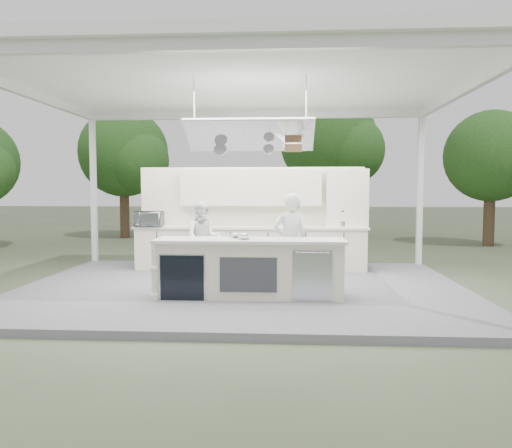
# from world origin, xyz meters

# --- Properties ---
(ground) EXTENTS (90.00, 90.00, 0.00)m
(ground) POSITION_xyz_m (0.00, 0.00, 0.00)
(ground) COLOR #49553A
(ground) RESTS_ON ground
(stage_deck) EXTENTS (8.00, 6.00, 0.12)m
(stage_deck) POSITION_xyz_m (0.00, 0.00, 0.06)
(stage_deck) COLOR slate
(stage_deck) RESTS_ON ground
(tent) EXTENTS (8.20, 6.20, 3.86)m
(tent) POSITION_xyz_m (0.00, -0.01, 3.71)
(tent) COLOR white
(tent) RESTS_ON ground
(demo_island) EXTENTS (3.10, 0.79, 0.95)m
(demo_island) POSITION_xyz_m (0.18, -0.91, 0.60)
(demo_island) COLOR silver
(demo_island) RESTS_ON stage_deck
(back_counter) EXTENTS (5.08, 0.72, 0.95)m
(back_counter) POSITION_xyz_m (0.00, 1.90, 0.60)
(back_counter) COLOR silver
(back_counter) RESTS_ON stage_deck
(back_wall_unit) EXTENTS (5.05, 0.48, 2.25)m
(back_wall_unit) POSITION_xyz_m (0.44, 2.11, 1.57)
(back_wall_unit) COLOR silver
(back_wall_unit) RESTS_ON stage_deck
(tree_cluster) EXTENTS (19.55, 9.40, 5.85)m
(tree_cluster) POSITION_xyz_m (-0.16, 9.77, 3.29)
(tree_cluster) COLOR #4B3925
(tree_cluster) RESTS_ON ground
(head_chef) EXTENTS (0.70, 0.55, 1.69)m
(head_chef) POSITION_xyz_m (0.87, -0.22, 0.97)
(head_chef) COLOR white
(head_chef) RESTS_ON stage_deck
(sous_chef) EXTENTS (0.82, 0.68, 1.52)m
(sous_chef) POSITION_xyz_m (-0.88, 0.96, 0.88)
(sous_chef) COLOR white
(sous_chef) RESTS_ON stage_deck
(toaster_oven) EXTENTS (0.61, 0.43, 0.33)m
(toaster_oven) POSITION_xyz_m (-2.20, 1.70, 1.23)
(toaster_oven) COLOR silver
(toaster_oven) RESTS_ON back_counter
(bowl_large) EXTENTS (0.32, 0.32, 0.07)m
(bowl_large) POSITION_xyz_m (-0.01, -0.68, 1.10)
(bowl_large) COLOR silver
(bowl_large) RESTS_ON demo_island
(bowl_small) EXTENTS (0.27, 0.27, 0.07)m
(bowl_small) POSITION_xyz_m (0.11, -0.94, 1.10)
(bowl_small) COLOR silver
(bowl_small) RESTS_ON demo_island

